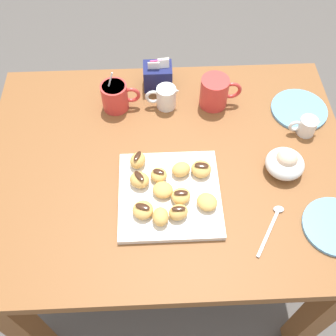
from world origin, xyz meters
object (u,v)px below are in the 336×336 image
at_px(saucer_sky_left, 335,226).
at_px(beignet_7, 159,175).
at_px(coffee_mug_red_right, 215,91).
at_px(chocolate_sauce_pitcher, 307,126).
at_px(beignet_4, 138,160).
at_px(coffee_mug_red_left, 116,96).
at_px(beignet_9, 207,202).
at_px(cream_pitcher_white, 166,97).
at_px(beignet_8, 161,217).
at_px(pastry_plate_square, 169,195).
at_px(ice_cream_bowl, 285,163).
at_px(dining_table, 168,187).
at_px(sugar_caddy, 158,76).
at_px(beignet_0, 181,169).
at_px(beignet_10, 181,196).
at_px(beignet_6, 140,180).
at_px(beignet_1, 163,190).
at_px(beignet_3, 178,212).
at_px(saucer_sky_right, 299,110).
at_px(beignet_5, 201,169).
at_px(beignet_2, 143,210).

relative_size(saucer_sky_left, beignet_7, 3.65).
xyz_separation_m(coffee_mug_red_right, chocolate_sauce_pitcher, (0.26, -0.13, -0.02)).
bearing_deg(saucer_sky_left, beignet_4, 157.36).
distance_m(coffee_mug_red_left, beignet_9, 0.45).
xyz_separation_m(cream_pitcher_white, beignet_8, (-0.03, -0.41, -0.01)).
height_order(pastry_plate_square, cream_pitcher_white, cream_pitcher_white).
bearing_deg(ice_cream_bowl, dining_table, 172.92).
relative_size(sugar_caddy, beignet_9, 1.92).
bearing_deg(dining_table, beignet_4, -170.30).
bearing_deg(beignet_8, saucer_sky_left, -4.14).
xyz_separation_m(beignet_0, beignet_10, (-0.01, -0.08, -0.00)).
xyz_separation_m(cream_pitcher_white, beignet_6, (-0.08, -0.30, -0.01)).
relative_size(beignet_1, beignet_4, 1.05).
bearing_deg(dining_table, coffee_mug_red_right, 55.21).
distance_m(beignet_0, beignet_1, 0.08).
xyz_separation_m(beignet_8, beignet_9, (0.12, 0.04, -0.00)).
bearing_deg(saucer_sky_left, sugar_caddy, 129.17).
relative_size(sugar_caddy, beignet_0, 2.06).
relative_size(beignet_0, beignet_7, 1.13).
bearing_deg(dining_table, beignet_8, -97.83).
xyz_separation_m(coffee_mug_red_left, beignet_1, (0.13, -0.33, -0.02)).
xyz_separation_m(chocolate_sauce_pitcher, beignet_7, (-0.44, -0.16, 0.00)).
relative_size(chocolate_sauce_pitcher, beignet_6, 1.72).
bearing_deg(saucer_sky_left, beignet_7, 160.23).
distance_m(cream_pitcher_white, beignet_3, 0.40).
distance_m(ice_cream_bowl, beignet_1, 0.34).
relative_size(chocolate_sauce_pitcher, beignet_3, 1.85).
bearing_deg(saucer_sky_right, beignet_9, -134.25).
bearing_deg(beignet_0, beignet_6, -165.17).
height_order(beignet_3, beignet_5, beignet_3).
xyz_separation_m(sugar_caddy, beignet_0, (0.05, -0.36, -0.01)).
bearing_deg(dining_table, beignet_0, -54.84).
bearing_deg(beignet_9, beignet_4, 142.26).
relative_size(beignet_5, beignet_10, 1.07).
xyz_separation_m(cream_pitcher_white, beignet_2, (-0.07, -0.39, -0.01)).
distance_m(coffee_mug_red_right, beignet_0, 0.30).
distance_m(pastry_plate_square, cream_pitcher_white, 0.33).
bearing_deg(beignet_2, beignet_3, -7.37).
relative_size(beignet_0, beignet_4, 1.01).
bearing_deg(beignet_2, coffee_mug_red_right, 60.10).
bearing_deg(coffee_mug_red_right, beignet_0, -114.02).
xyz_separation_m(pastry_plate_square, sugar_caddy, (-0.02, 0.42, 0.03)).
distance_m(pastry_plate_square, beignet_2, 0.09).
bearing_deg(saucer_sky_right, beignet_10, -141.37).
relative_size(beignet_6, beignet_7, 1.17).
bearing_deg(beignet_8, beignet_2, 153.30).
bearing_deg(beignet_1, coffee_mug_red_right, 62.59).
bearing_deg(chocolate_sauce_pitcher, beignet_8, -147.26).
relative_size(ice_cream_bowl, beignet_10, 2.09).
bearing_deg(beignet_3, beignet_1, 117.72).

